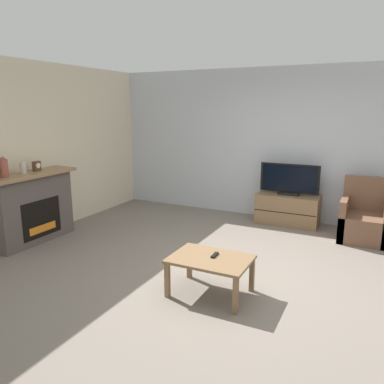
# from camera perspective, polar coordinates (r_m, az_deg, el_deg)

# --- Properties ---
(ground_plane) EXTENTS (24.00, 24.00, 0.00)m
(ground_plane) POSITION_cam_1_polar(r_m,az_deg,el_deg) (4.75, 6.26, -12.25)
(ground_plane) COLOR slate
(wall_back) EXTENTS (12.00, 0.06, 2.70)m
(wall_back) POSITION_cam_1_polar(r_m,az_deg,el_deg) (6.90, 14.26, 6.96)
(wall_back) COLOR silver
(wall_back) RESTS_ON ground
(wall_left) EXTENTS (0.06, 12.00, 2.70)m
(wall_left) POSITION_cam_1_polar(r_m,az_deg,el_deg) (6.31, -23.39, 5.80)
(wall_left) COLOR beige
(wall_left) RESTS_ON ground
(fireplace) EXTENTS (0.49, 1.39, 1.07)m
(fireplace) POSITION_cam_1_polar(r_m,az_deg,el_deg) (6.12, -23.19, -2.08)
(fireplace) COLOR #564C47
(fireplace) RESTS_ON ground
(mantel_vase_left) EXTENTS (0.12, 0.12, 0.28)m
(mantel_vase_left) POSITION_cam_1_polar(r_m,az_deg,el_deg) (5.73, -26.79, 3.32)
(mantel_vase_left) COLOR #994C3D
(mantel_vase_left) RESTS_ON fireplace
(mantel_vase_centre_left) EXTENTS (0.09, 0.09, 0.19)m
(mantel_vase_centre_left) POSITION_cam_1_polar(r_m,az_deg,el_deg) (5.93, -24.36, 3.38)
(mantel_vase_centre_left) COLOR beige
(mantel_vase_centre_left) RESTS_ON fireplace
(mantel_clock) EXTENTS (0.08, 0.11, 0.15)m
(mantel_clock) POSITION_cam_1_polar(r_m,az_deg,el_deg) (6.08, -22.59, 3.65)
(mantel_clock) COLOR brown
(mantel_clock) RESTS_ON fireplace
(tv_stand) EXTENTS (1.06, 0.51, 0.53)m
(tv_stand) POSITION_cam_1_polar(r_m,az_deg,el_deg) (6.75, 14.37, -2.56)
(tv_stand) COLOR brown
(tv_stand) RESTS_ON ground
(tv) EXTENTS (1.01, 0.18, 0.54)m
(tv) POSITION_cam_1_polar(r_m,az_deg,el_deg) (6.64, 14.61, 1.71)
(tv) COLOR black
(tv) RESTS_ON tv_stand
(armchair) EXTENTS (0.70, 0.76, 0.94)m
(armchair) POSITION_cam_1_polar(r_m,az_deg,el_deg) (6.37, 24.79, -3.93)
(armchair) COLOR brown
(armchair) RESTS_ON ground
(coffee_table) EXTENTS (0.85, 0.61, 0.42)m
(coffee_table) POSITION_cam_1_polar(r_m,az_deg,el_deg) (4.11, 2.83, -10.71)
(coffee_table) COLOR brown
(coffee_table) RESTS_ON ground
(remote) EXTENTS (0.05, 0.15, 0.02)m
(remote) POSITION_cam_1_polar(r_m,az_deg,el_deg) (4.14, 3.48, -9.57)
(remote) COLOR black
(remote) RESTS_ON coffee_table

